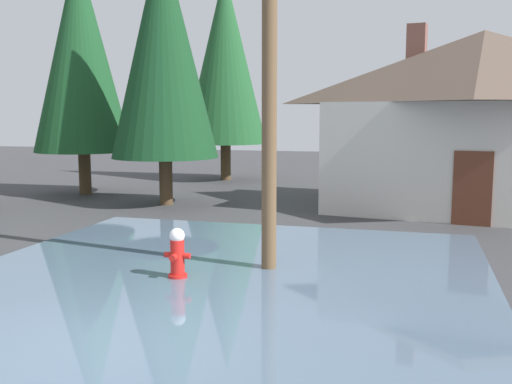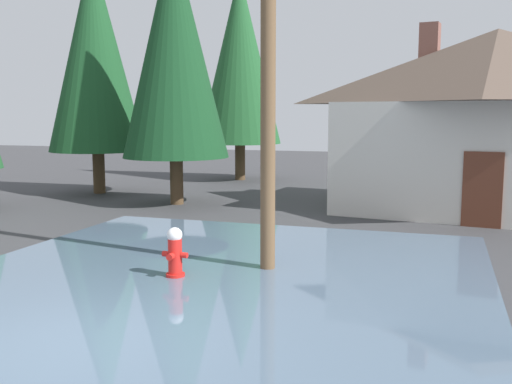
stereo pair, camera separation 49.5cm
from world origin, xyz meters
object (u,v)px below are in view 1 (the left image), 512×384
fire_hydrant (177,255)px  pine_tree_tall_left (225,58)px  utility_pole (269,34)px  pine_tree_mid_left (163,47)px  house (480,118)px  pine_tree_short_left (80,52)px

fire_hydrant → pine_tree_tall_left: 16.95m
fire_hydrant → utility_pole: utility_pole is taller
fire_hydrant → utility_pole: bearing=36.7°
pine_tree_tall_left → pine_tree_mid_left: size_ratio=1.06×
pine_tree_mid_left → utility_pole: bearing=-53.5°
house → pine_tree_tall_left: pine_tree_tall_left is taller
house → pine_tree_mid_left: size_ratio=1.15×
utility_pole → fire_hydrant: bearing=-143.3°
utility_pole → pine_tree_short_left: bearing=136.7°
fire_hydrant → house: (5.94, 9.68, 2.37)m
utility_pole → pine_tree_tall_left: bearing=111.2°
house → pine_tree_short_left: 13.96m
house → pine_tree_mid_left: 10.15m
fire_hydrant → house: bearing=58.5°
utility_pole → pine_tree_mid_left: size_ratio=0.98×
utility_pole → pine_tree_mid_left: 8.87m
house → fire_hydrant: bearing=-121.5°
pine_tree_short_left → pine_tree_mid_left: bearing=-21.9°
utility_pole → pine_tree_mid_left: bearing=126.5°
pine_tree_short_left → house: bearing=-0.4°
fire_hydrant → pine_tree_mid_left: pine_tree_mid_left is taller
fire_hydrant → pine_tree_tall_left: bearing=105.1°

